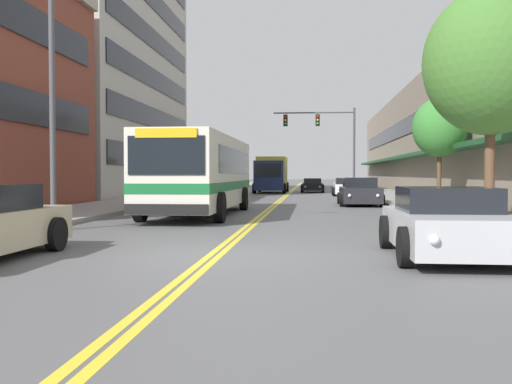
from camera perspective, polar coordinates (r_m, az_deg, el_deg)
name	(u,v)px	position (r m, az deg, el deg)	size (l,w,h in m)	color
ground_plane	(290,193)	(47.97, 3.37, -0.07)	(240.00, 240.00, 0.00)	#565659
sidewalk_left	(203,192)	(48.83, -5.37, 0.05)	(3.86, 106.00, 0.16)	gray
sidewalk_right	(379,192)	(48.25, 12.22, -0.01)	(3.86, 106.00, 0.16)	gray
centre_line	(290,193)	(47.97, 3.37, -0.07)	(0.34, 106.00, 0.01)	yellow
office_tower_left	(75,22)	(45.81, -17.68, 15.85)	(12.08, 21.46, 25.52)	#BCB7AD
storefront_row_right	(456,139)	(49.40, 19.40, 5.03)	(9.10, 68.00, 8.89)	gray
city_bus	(202,171)	(22.33, -5.46, 2.08)	(2.94, 10.73, 2.98)	silver
car_red_parked_left_near	(231,186)	(43.79, -2.48, 0.56)	(2.14, 4.66, 1.32)	maroon
car_champagne_parked_left_far	(210,190)	(35.08, -4.58, 0.25)	(2.09, 4.23, 1.35)	beige
car_silver_parked_right_foreground	(448,224)	(11.40, 18.63, -3.08)	(2.21, 4.21, 1.33)	#B7B7BC
car_charcoal_parked_right_mid	(360,192)	(29.24, 10.33, -0.05)	(2.12, 4.48, 1.40)	#232328
car_white_parked_right_far	(346,187)	(42.04, 8.97, 0.46)	(1.97, 4.23, 1.29)	white
car_black_moving_lead	(312,185)	(49.63, 5.67, 0.65)	(1.97, 4.93, 1.21)	black
box_truck	(271,174)	(48.45, 1.56, 1.80)	(2.72, 6.81, 3.03)	#19234C
traffic_signal_mast	(327,133)	(45.99, 7.09, 5.91)	(6.51, 0.38, 6.82)	#47474C
street_lamp_left_near	(60,50)	(17.07, -18.97, 13.30)	(2.06, 0.28, 8.55)	#47474C
street_tree_right_near	(491,62)	(17.41, 22.44, 11.91)	(3.69, 3.69, 6.56)	brown
street_tree_right_mid	(440,128)	(29.41, 17.88, 6.13)	(2.62, 2.62, 5.14)	brown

